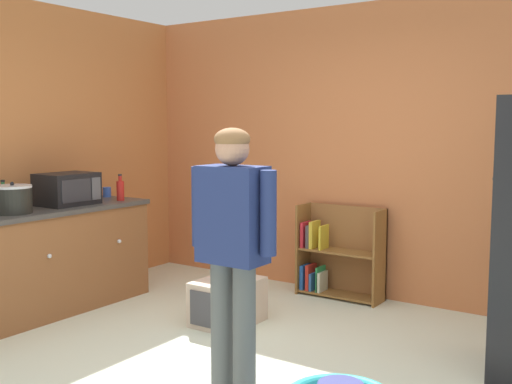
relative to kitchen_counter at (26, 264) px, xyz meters
name	(u,v)px	position (x,y,z in m)	size (l,w,h in m)	color
ground_plane	(231,384)	(2.20, -0.11, -0.45)	(12.00, 12.00, 0.00)	silver
back_wall	(383,152)	(2.20, 2.22, 0.90)	(5.20, 0.06, 2.70)	#C87141
left_side_wall	(57,151)	(-0.43, 0.69, 0.90)	(0.06, 2.99, 2.70)	#C5743D
kitchen_counter	(26,264)	(0.00, 0.00, 0.00)	(0.65, 2.28, 0.90)	brown
bookshelf	(336,257)	(1.83, 2.03, -0.08)	(0.80, 0.28, 0.85)	brown
standing_person	(233,241)	(2.36, -0.30, 0.50)	(0.57, 0.22, 1.59)	#4D5253
pet_carrier	(228,302)	(1.48, 0.81, -0.27)	(0.42, 0.55, 0.36)	beige
microwave	(67,189)	(0.00, 0.45, 0.59)	(0.37, 0.48, 0.28)	black
crock_pot	(13,199)	(0.07, -0.14, 0.56)	(0.30, 0.30, 0.25)	black
ketchup_bottle	(120,190)	(0.16, 0.92, 0.55)	(0.07, 0.07, 0.25)	red
green_glass_bottle	(3,198)	(-0.20, -0.04, 0.55)	(0.07, 0.07, 0.25)	#33753D
blue_cup	(107,192)	(-0.16, 1.04, 0.50)	(0.08, 0.08, 0.10)	blue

